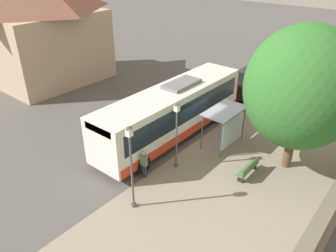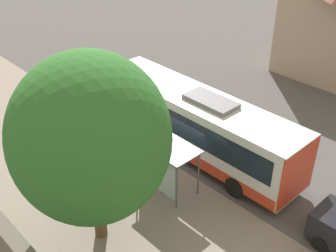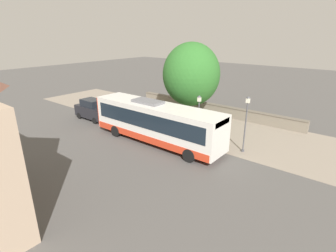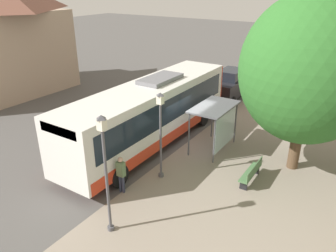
% 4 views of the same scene
% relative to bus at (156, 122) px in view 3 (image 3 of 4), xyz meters
% --- Properties ---
extents(ground_plane, '(120.00, 120.00, 0.00)m').
position_rel_bus_xyz_m(ground_plane, '(-1.64, -0.56, -1.81)').
color(ground_plane, '#514F4C').
rests_on(ground_plane, ground).
extents(sidewalk_plaza, '(9.00, 44.00, 0.02)m').
position_rel_bus_xyz_m(sidewalk_plaza, '(-6.14, -0.56, -1.80)').
color(sidewalk_plaza, gray).
rests_on(sidewalk_plaza, ground).
extents(stone_wall, '(0.60, 20.00, 1.18)m').
position_rel_bus_xyz_m(stone_wall, '(-10.19, -0.56, -1.22)').
color(stone_wall, slate).
rests_on(stone_wall, ground).
extents(bus, '(2.77, 11.91, 3.50)m').
position_rel_bus_xyz_m(bus, '(0.00, 0.00, 0.00)').
color(bus, silver).
rests_on(bus, ground).
extents(bus_shelter, '(1.68, 2.93, 2.40)m').
position_rel_bus_xyz_m(bus_shelter, '(-3.23, -1.12, 0.18)').
color(bus_shelter, '#515459').
rests_on(bus_shelter, ground).
extents(pedestrian, '(0.34, 0.22, 1.66)m').
position_rel_bus_xyz_m(pedestrian, '(-1.64, 4.46, -0.84)').
color(pedestrian, '#2D3347').
rests_on(pedestrian, ground).
extents(bench, '(0.40, 1.89, 0.88)m').
position_rel_bus_xyz_m(bench, '(-5.89, 0.80, -1.33)').
color(bench, '#4C7247').
rests_on(bench, ground).
extents(street_lamp_near, '(0.28, 0.28, 3.98)m').
position_rel_bus_xyz_m(street_lamp_near, '(-2.34, 2.60, 0.56)').
color(street_lamp_near, '#4C4C51').
rests_on(street_lamp_near, ground).
extents(street_lamp_far, '(0.28, 0.28, 4.40)m').
position_rel_bus_xyz_m(street_lamp_far, '(-2.79, 6.45, 0.79)').
color(street_lamp_far, '#4C4C51').
rests_on(street_lamp_far, ground).
extents(shade_tree, '(5.81, 5.81, 7.92)m').
position_rel_bus_xyz_m(shade_tree, '(-7.11, -1.45, 2.90)').
color(shade_tree, brown).
rests_on(shade_tree, ground).
extents(parked_car_behind_bus, '(1.88, 4.18, 2.15)m').
position_rel_bus_xyz_m(parked_car_behind_bus, '(-0.53, -9.40, -0.78)').
color(parked_car_behind_bus, black).
rests_on(parked_car_behind_bus, ground).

